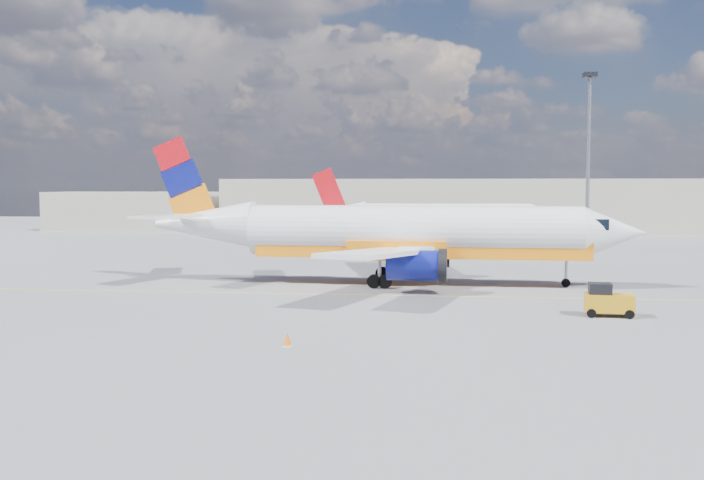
# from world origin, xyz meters

# --- Properties ---
(ground) EXTENTS (240.00, 240.00, 0.00)m
(ground) POSITION_xyz_m (0.00, 0.00, 0.00)
(ground) COLOR slate
(ground) RESTS_ON ground
(taxi_line) EXTENTS (70.00, 0.15, 0.01)m
(taxi_line) POSITION_xyz_m (0.00, 3.00, 0.01)
(taxi_line) COLOR yellow
(taxi_line) RESTS_ON ground
(terminal_main) EXTENTS (70.00, 14.00, 8.00)m
(terminal_main) POSITION_xyz_m (5.00, 75.00, 4.00)
(terminal_main) COLOR #BFB6A4
(terminal_main) RESTS_ON ground
(terminal_annex) EXTENTS (26.00, 10.00, 6.00)m
(terminal_annex) POSITION_xyz_m (-45.00, 72.00, 3.00)
(terminal_annex) COLOR #BFB6A4
(terminal_annex) RESTS_ON ground
(main_jet) EXTENTS (35.45, 28.04, 10.75)m
(main_jet) POSITION_xyz_m (0.30, 8.87, 3.58)
(main_jet) COLOR white
(main_jet) RESTS_ON ground
(second_jet) EXTENTS (30.48, 24.09, 9.24)m
(second_jet) POSITION_xyz_m (3.11, 49.59, 3.08)
(second_jet) COLOR white
(second_jet) RESTS_ON ground
(gse_tug) EXTENTS (2.63, 1.75, 1.80)m
(gse_tug) POSITION_xyz_m (12.34, -3.69, 0.85)
(gse_tug) COLOR black
(gse_tug) RESTS_ON ground
(traffic_cone) EXTENTS (0.43, 0.43, 0.60)m
(traffic_cone) POSITION_xyz_m (-3.22, -13.44, 0.29)
(traffic_cone) COLOR white
(traffic_cone) RESTS_ON ground
(floodlight_mast) EXTENTS (1.38, 1.38, 18.88)m
(floodlight_mast) POSITION_xyz_m (18.73, 38.77, 11.31)
(floodlight_mast) COLOR gray
(floodlight_mast) RESTS_ON ground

